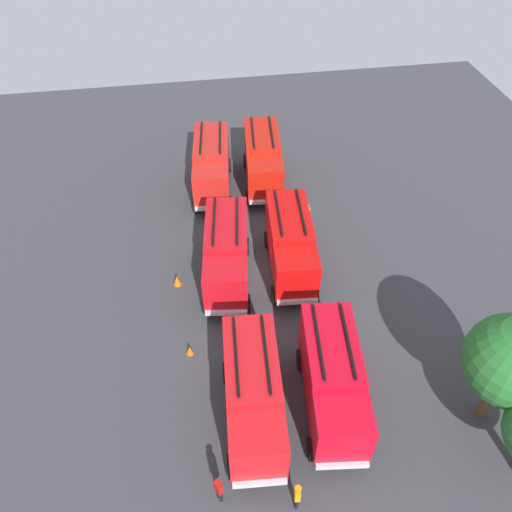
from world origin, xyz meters
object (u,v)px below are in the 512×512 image
at_px(firefighter_2, 219,489).
at_px(firefighter_0, 297,495).
at_px(fire_truck_1, 226,253).
at_px(tree_0, 512,362).
at_px(traffic_cone_0, 177,280).
at_px(fire_truck_2, 253,393).
at_px(traffic_cone_1, 190,350).
at_px(firefighter_1, 306,214).
at_px(fire_truck_4, 291,244).
at_px(fire_truck_3, 263,159).
at_px(fire_truck_0, 212,164).
at_px(fire_truck_5, 333,379).

bearing_deg(firefighter_2, firefighter_0, -44.37).
distance_m(fire_truck_1, firefighter_0, 14.16).
distance_m(tree_0, traffic_cone_0, 18.75).
height_order(fire_truck_2, traffic_cone_1, fire_truck_2).
distance_m(firefighter_0, traffic_cone_0, 14.68).
relative_size(firefighter_2, traffic_cone_1, 3.00).
bearing_deg(firefighter_2, traffic_cone_0, 64.53).
height_order(fire_truck_2, firefighter_1, fire_truck_2).
height_order(firefighter_1, traffic_cone_1, firefighter_1).
distance_m(firefighter_1, tree_0, 16.70).
bearing_deg(firefighter_2, tree_0, -22.07).
distance_m(fire_truck_2, firefighter_0, 4.71).
xyz_separation_m(fire_truck_2, firefighter_2, (3.61, -2.06, -1.17)).
xyz_separation_m(firefighter_1, traffic_cone_0, (4.23, -9.13, -0.66)).
xyz_separation_m(firefighter_2, tree_0, (-1.96, 13.28, 3.47)).
bearing_deg(traffic_cone_1, firefighter_1, 137.49).
height_order(firefighter_2, tree_0, tree_0).
bearing_deg(traffic_cone_1, fire_truck_4, 129.46).
height_order(fire_truck_3, traffic_cone_1, fire_truck_3).
xyz_separation_m(fire_truck_3, tree_0, (20.94, 7.40, 2.30)).
bearing_deg(tree_0, firefighter_0, -74.60).
xyz_separation_m(firefighter_0, firefighter_2, (-0.80, -3.24, -0.02)).
bearing_deg(fire_truck_1, fire_truck_4, 100.34).
distance_m(fire_truck_1, firefighter_2, 13.46).
relative_size(fire_truck_0, traffic_cone_0, 10.41).
relative_size(fire_truck_3, traffic_cone_1, 12.75).
xyz_separation_m(fire_truck_4, firefighter_2, (13.43, -5.96, -1.17)).
relative_size(fire_truck_0, fire_truck_5, 1.00).
relative_size(fire_truck_1, fire_truck_4, 1.01).
height_order(fire_truck_4, firefighter_1, fire_truck_4).
bearing_deg(traffic_cone_1, traffic_cone_0, -175.70).
distance_m(fire_truck_0, fire_truck_1, 9.53).
distance_m(fire_truck_0, fire_truck_4, 10.14).
bearing_deg(firefighter_2, traffic_cone_1, 65.00).
relative_size(fire_truck_1, traffic_cone_0, 10.45).
relative_size(fire_truck_5, firefighter_0, 4.19).
xyz_separation_m(fire_truck_0, fire_truck_1, (9.53, -0.07, 0.00)).
distance_m(fire_truck_3, fire_truck_5, 19.14).
height_order(fire_truck_5, traffic_cone_1, fire_truck_5).
bearing_deg(fire_truck_3, tree_0, 25.62).
bearing_deg(fire_truck_4, fire_truck_5, 5.00).
height_order(firefighter_0, firefighter_2, firefighter_0).
bearing_deg(fire_truck_1, tree_0, 52.91).
bearing_deg(fire_truck_4, firefighter_0, -5.69).
xyz_separation_m(fire_truck_1, tree_0, (11.29, 11.30, 2.30)).
distance_m(fire_truck_0, fire_truck_2, 19.18).
bearing_deg(tree_0, traffic_cone_0, -127.87).
bearing_deg(fire_truck_0, traffic_cone_1, -4.06).
xyz_separation_m(fire_truck_3, firefighter_1, (5.48, 2.09, -1.14)).
bearing_deg(firefighter_0, traffic_cone_0, 116.00).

